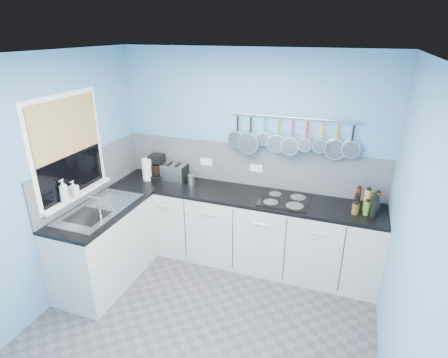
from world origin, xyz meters
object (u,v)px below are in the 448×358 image
Objects in this scene: soap_bottle_b at (74,189)px; toaster at (174,172)px; coffee_maker at (156,167)px; hob at (284,200)px; soap_bottle_a at (64,191)px; paper_towel at (147,169)px; canister at (191,180)px.

toaster is (0.61, 1.09, -0.14)m from soap_bottle_b.
coffee_maker is 0.23m from toaster.
soap_bottle_b reaches higher than hob.
soap_bottle_a reaches higher than toaster.
soap_bottle_b is at bearing -106.77° from paper_towel.
soap_bottle_b is 0.61× the size of paper_towel.
hob is at bearing -2.86° from canister.
toaster is at bearing 63.68° from soap_bottle_a.
soap_bottle_a is 2.33m from hob.
coffee_maker is 0.58× the size of hob.
soap_bottle_b is at bearing -119.23° from toaster.
soap_bottle_b is 1.35m from canister.
toaster is 0.57× the size of hob.
toaster is (0.31, 0.13, -0.04)m from paper_towel.
coffee_maker is (0.09, 0.07, 0.02)m from paper_towel.
soap_bottle_b is at bearing 90.00° from soap_bottle_a.
soap_bottle_a is at bearing -104.83° from paper_towel.
hob is (2.04, 1.09, -0.26)m from soap_bottle_a.
soap_bottle_a is at bearing -110.34° from coffee_maker.
paper_towel reaches higher than toaster.
paper_towel is (0.29, 0.97, -0.10)m from soap_bottle_b.
paper_towel is at bearing 73.23° from soap_bottle_b.
soap_bottle_b is 0.55× the size of toaster.
hob is (1.66, -0.08, -0.15)m from coffee_maker.
coffee_maker reaches higher than canister.
soap_bottle_b is 2.27m from hob.
coffee_maker is at bearing 69.66° from soap_bottle_b.
soap_bottle_a is at bearing -127.41° from canister.
coffee_maker is 1.01× the size of toaster.
toaster is at bearing 163.43° from canister.
soap_bottle_b is 1.38× the size of canister.
soap_bottle_a is 0.77× the size of toaster.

